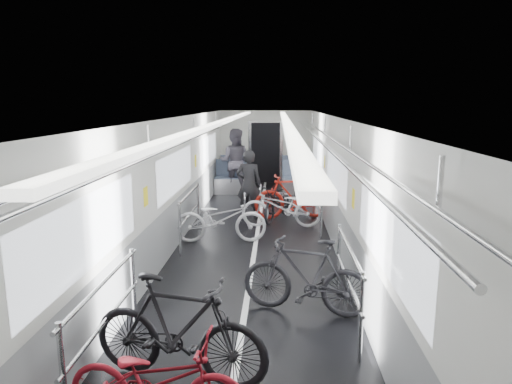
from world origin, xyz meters
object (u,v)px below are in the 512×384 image
bike_right_near (306,276)px  bike_aisle (278,202)px  bike_left_near (157,380)px  bike_left_far (220,219)px  person_standing (249,184)px  bike_right_mid (282,207)px  bike_right_far (293,196)px  person_seated (235,161)px  bike_left_mid (179,330)px

bike_right_near → bike_aisle: (-0.36, 4.73, -0.09)m
bike_left_near → bike_left_far: bearing=6.5°
bike_left_far → person_standing: 1.94m
bike_right_mid → bike_right_far: bike_right_far is taller
person_seated → bike_right_mid: bearing=117.9°
bike_right_mid → bike_aisle: 0.64m
bike_left_far → bike_aisle: bike_left_far is taller
bike_right_mid → bike_right_near: bearing=4.1°
bike_left_mid → bike_aisle: bike_left_mid is taller
bike_left_mid → person_seated: person_seated is taller
bike_left_near → bike_aisle: bike_aisle is taller
bike_left_mid → bike_left_far: bearing=15.0°
bike_left_mid → person_seated: size_ratio=0.93×
bike_right_far → person_standing: 1.05m
bike_aisle → person_seated: person_seated is taller
bike_right_far → person_standing: bearing=-99.9°
bike_left_far → person_standing: (0.44, 1.86, 0.34)m
bike_left_near → bike_right_near: (1.36, 2.14, 0.10)m
bike_right_far → bike_left_near: bearing=-22.4°
bike_left_near → bike_aisle: (1.00, 6.87, 0.01)m
bike_right_near → bike_right_far: 4.86m
bike_aisle → person_seated: (-1.28, 3.04, 0.55)m
bike_right_far → person_seated: bearing=-162.4°
bike_left_mid → bike_right_near: (1.31, 1.53, -0.04)m
bike_right_mid → person_seated: bearing=-159.6°
bike_left_far → person_standing: size_ratio=1.10×
bike_right_near → bike_left_far: bearing=-139.4°
bike_right_near → bike_aisle: size_ratio=1.07×
bike_aisle → person_standing: person_standing is taller
bike_left_near → person_standing: 6.99m
person_seated → bike_left_far: bearing=99.6°
bike_left_mid → bike_right_mid: bike_left_mid is taller
bike_right_near → bike_right_mid: bearing=-161.8°
bike_right_far → bike_aisle: bike_right_far is taller
bike_right_near → person_standing: 4.95m
bike_left_mid → bike_aisle: 6.34m
person_seated → bike_left_mid: bearing=99.7°
bike_left_far → bike_right_far: bearing=-42.8°
bike_right_near → person_seated: size_ratio=0.87×
bike_right_mid → person_standing: (-0.75, 0.73, 0.35)m
bike_left_near → person_standing: person_standing is taller
bike_right_near → bike_right_mid: size_ratio=0.97×
person_standing → bike_left_near: bearing=93.8°
bike_left_far → person_seated: 4.83m
bike_left_near → bike_left_far: bike_left_far is taller
person_seated → bike_right_near: bearing=109.5°
person_seated → person_standing: bearing=109.3°
bike_left_far → person_seated: (-0.17, 4.80, 0.50)m
bike_left_mid → person_standing: (0.28, 6.37, 0.26)m
bike_left_near → bike_right_far: bike_right_far is taller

